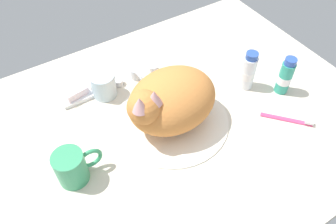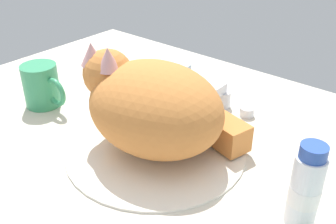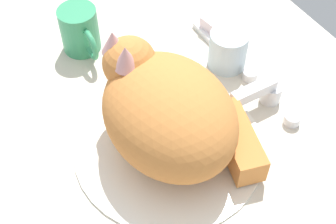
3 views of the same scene
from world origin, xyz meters
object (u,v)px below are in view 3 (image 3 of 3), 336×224
Objects in this scene: faucet at (266,93)px; soap_bar at (219,26)px; rinse_cup at (228,50)px; cat at (168,110)px; coffee_mug at (80,31)px.

soap_bar is at bearing 170.70° from faucet.
faucet is 11.08cm from rinse_cup.
faucet is 2.01× the size of rinse_cup.
faucet is at bearing 87.86° from cat.
faucet is 19.73cm from cat.
rinse_cup is (17.30, 21.22, -0.73)cm from coffee_mug.
cat is 28.04cm from coffee_mug.
cat is (-0.70, -18.76, 6.06)cm from faucet.
coffee_mug is 26.52cm from soap_bar.
coffee_mug is at bearing -142.74° from faucet.
soap_bar is (9.79, 24.56, -2.04)cm from coffee_mug.
rinse_cup is 1.13× the size of soap_bar.
coffee_mug is 27.39cm from rinse_cup.
coffee_mug reaches higher than rinse_cup.
rinse_cup is at bearing -23.92° from soap_bar.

